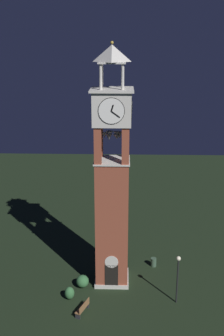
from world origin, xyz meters
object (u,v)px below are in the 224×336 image
object	(u,v)px
clock_tower	(112,190)
trash_bin	(153,262)
lamp_post	(178,271)
park_bench	(83,308)

from	to	relation	value
clock_tower	trash_bin	distance (m)	9.11
lamp_post	trash_bin	distance (m)	6.07
lamp_post	park_bench	bearing A→B (deg)	-167.72
lamp_post	trash_bin	size ratio (longest dim) A/B	5.16
clock_tower	park_bench	xyz separation A→B (m)	(-2.08, -4.60, -7.88)
park_bench	lamp_post	bearing A→B (deg)	12.28
park_bench	lamp_post	distance (m)	7.82
lamp_post	clock_tower	bearing A→B (deg)	149.99
clock_tower	lamp_post	distance (m)	8.17
park_bench	trash_bin	bearing A→B (deg)	49.97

